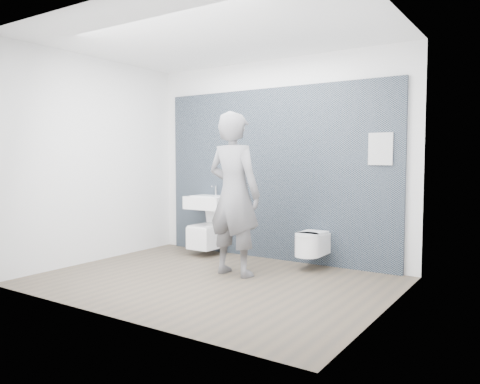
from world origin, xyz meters
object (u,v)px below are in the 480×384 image
Objects in this scene: washbasin at (209,202)px; toilet_rounded at (311,244)px; visitor at (234,194)px; toilet_square at (208,235)px.

washbasin reaches higher than toilet_rounded.
visitor is at bearing -39.39° from washbasin.
washbasin is 1.72m from toilet_rounded.
washbasin is 0.85× the size of toilet_square.
toilet_square is (-0.00, -0.03, -0.49)m from washbasin.
toilet_square is 1.66m from toilet_rounded.
toilet_rounded is 0.28× the size of visitor.
toilet_rounded is at bearing -1.37° from washbasin.
visitor is at bearing -129.94° from toilet_rounded.
washbasin is at bearing 90.00° from toilet_square.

